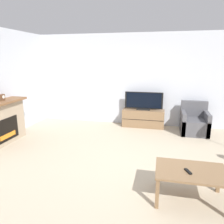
# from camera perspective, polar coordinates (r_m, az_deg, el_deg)

# --- Properties ---
(ground_plane) EXTENTS (24.00, 24.00, 0.00)m
(ground_plane) POSITION_cam_1_polar(r_m,az_deg,el_deg) (4.13, 5.36, -14.80)
(ground_plane) COLOR tan
(wall_back) EXTENTS (12.00, 0.06, 2.70)m
(wall_back) POSITION_cam_1_polar(r_m,az_deg,el_deg) (6.59, 9.09, 8.18)
(wall_back) COLOR silver
(wall_back) RESTS_ON ground
(fireplace) EXTENTS (0.47, 1.48, 1.02)m
(fireplace) POSITION_cam_1_polar(r_m,az_deg,el_deg) (5.71, -27.21, -2.52)
(fireplace) COLOR tan
(fireplace) RESTS_ON ground
(mantel_clock) EXTENTS (0.08, 0.11, 0.15)m
(mantel_clock) POSITION_cam_1_polar(r_m,az_deg,el_deg) (5.69, -26.76, 3.44)
(mantel_clock) COLOR brown
(mantel_clock) RESTS_ON fireplace
(tv_stand) EXTENTS (1.21, 0.41, 0.51)m
(tv_stand) POSITION_cam_1_polar(r_m,az_deg,el_deg) (6.52, 8.13, -1.61)
(tv_stand) COLOR brown
(tv_stand) RESTS_ON ground
(tv) EXTENTS (1.09, 0.18, 0.52)m
(tv) POSITION_cam_1_polar(r_m,az_deg,el_deg) (6.41, 8.28, 2.70)
(tv) COLOR black
(tv) RESTS_ON tv_stand
(armchair) EXTENTS (0.70, 0.76, 0.84)m
(armchair) POSITION_cam_1_polar(r_m,az_deg,el_deg) (6.31, 20.66, -2.72)
(armchair) COLOR #4C4C51
(armchair) RESTS_ON ground
(coffee_table) EXTENTS (0.97, 0.66, 0.46)m
(coffee_table) POSITION_cam_1_polar(r_m,az_deg,el_deg) (3.35, 19.92, -14.99)
(coffee_table) COLOR brown
(coffee_table) RESTS_ON ground
(remote) EXTENTS (0.10, 0.15, 0.02)m
(remote) POSITION_cam_1_polar(r_m,az_deg,el_deg) (3.26, 19.26, -14.42)
(remote) COLOR black
(remote) RESTS_ON coffee_table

